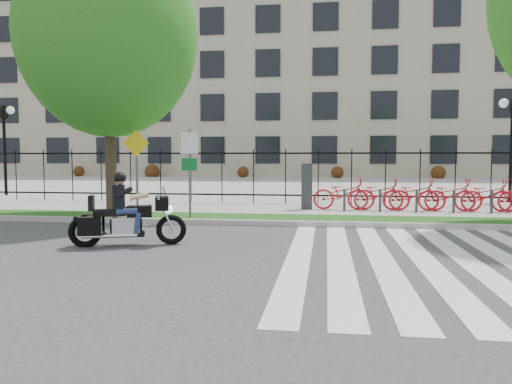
# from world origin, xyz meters

# --- Properties ---
(ground) EXTENTS (120.00, 120.00, 0.00)m
(ground) POSITION_xyz_m (0.00, 0.00, 0.00)
(ground) COLOR #343437
(ground) RESTS_ON ground
(curb) EXTENTS (60.00, 0.20, 0.15)m
(curb) POSITION_xyz_m (0.00, 4.10, 0.07)
(curb) COLOR #A39F99
(curb) RESTS_ON ground
(grass_verge) EXTENTS (60.00, 1.50, 0.15)m
(grass_verge) POSITION_xyz_m (0.00, 4.95, 0.07)
(grass_verge) COLOR #1B4A12
(grass_verge) RESTS_ON ground
(sidewalk) EXTENTS (60.00, 3.50, 0.15)m
(sidewalk) POSITION_xyz_m (0.00, 7.45, 0.07)
(sidewalk) COLOR gray
(sidewalk) RESTS_ON ground
(plaza) EXTENTS (80.00, 34.00, 0.10)m
(plaza) POSITION_xyz_m (0.00, 25.00, 0.05)
(plaza) COLOR gray
(plaza) RESTS_ON ground
(crosswalk_stripes) EXTENTS (5.70, 8.00, 0.01)m
(crosswalk_stripes) POSITION_xyz_m (4.83, 0.00, 0.01)
(crosswalk_stripes) COLOR silver
(crosswalk_stripes) RESTS_ON ground
(iron_fence) EXTENTS (30.00, 0.06, 2.00)m
(iron_fence) POSITION_xyz_m (0.00, 9.20, 1.15)
(iron_fence) COLOR black
(iron_fence) RESTS_ON sidewalk
(office_building) EXTENTS (60.00, 21.90, 20.15)m
(office_building) POSITION_xyz_m (0.00, 44.92, 9.97)
(office_building) COLOR gray
(office_building) RESTS_ON ground
(lamp_post_left) EXTENTS (1.06, 0.70, 4.25)m
(lamp_post_left) POSITION_xyz_m (-12.00, 12.00, 3.21)
(lamp_post_left) COLOR black
(lamp_post_left) RESTS_ON ground
(lamp_post_right) EXTENTS (1.06, 0.70, 4.25)m
(lamp_post_right) POSITION_xyz_m (10.00, 12.00, 3.21)
(lamp_post_right) COLOR black
(lamp_post_right) RESTS_ON ground
(street_tree_1) EXTENTS (5.24, 5.24, 8.32)m
(street_tree_1) POSITION_xyz_m (-3.68, 4.95, 5.45)
(street_tree_1) COLOR #34261C
(street_tree_1) RESTS_ON grass_verge
(bike_share_station) EXTENTS (11.16, 0.88, 1.50)m
(bike_share_station) POSITION_xyz_m (7.61, 7.20, 0.67)
(bike_share_station) COLOR #2D2D33
(bike_share_station) RESTS_ON sidewalk
(sign_pole_regulatory) EXTENTS (0.50, 0.09, 2.50)m
(sign_pole_regulatory) POSITION_xyz_m (-1.16, 4.58, 1.74)
(sign_pole_regulatory) COLOR #59595B
(sign_pole_regulatory) RESTS_ON grass_verge
(sign_pole_warning) EXTENTS (0.78, 0.09, 2.49)m
(sign_pole_warning) POSITION_xyz_m (-2.73, 4.58, 1.74)
(sign_pole_warning) COLOR #59595B
(sign_pole_warning) RESTS_ON grass_verge
(motorcycle_rider) EXTENTS (2.34, 1.14, 1.87)m
(motorcycle_rider) POSITION_xyz_m (-1.42, 0.71, 0.62)
(motorcycle_rider) COLOR black
(motorcycle_rider) RESTS_ON ground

